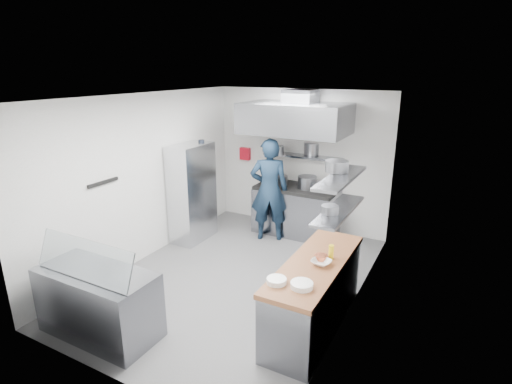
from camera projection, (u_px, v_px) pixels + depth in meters
The scene contains 36 objects.
floor at pixel (238, 277), 6.34m from camera, with size 5.00×5.00×0.00m, color #49494B.
ceiling at pixel (236, 96), 5.51m from camera, with size 5.00×5.00×0.00m, color silver.
wall_back at pixel (300, 160), 8.03m from camera, with size 3.60×0.02×2.80m, color white.
wall_front at pixel (104, 262), 3.82m from camera, with size 3.60×0.02×2.80m, color white.
wall_left at pixel (145, 178), 6.74m from camera, with size 5.00×0.02×2.80m, color white.
wall_right at pixel (358, 213), 5.12m from camera, with size 5.00×0.02×2.80m, color white.
gas_range at pixel (296, 211), 7.93m from camera, with size 1.60×0.80×0.90m, color gray.
cooktop at pixel (297, 188), 7.79m from camera, with size 1.57×0.78×0.06m, color black.
stock_pot_left at pixel (281, 180), 7.84m from camera, with size 0.26×0.26×0.20m, color slate.
stock_pot_mid at pixel (307, 182), 7.64m from camera, with size 0.37×0.37×0.24m, color slate.
stock_pot_right at pixel (317, 186), 7.52m from camera, with size 0.27×0.27×0.16m, color slate.
over_range_shelf at pixel (302, 156), 7.81m from camera, with size 1.60×0.30×0.04m, color gray.
shelf_pot_a at pixel (277, 150), 7.81m from camera, with size 0.28×0.28×0.18m, color slate.
shelf_pot_b at pixel (312, 149), 7.89m from camera, with size 0.32×0.32×0.22m, color slate.
extractor_hood at pixel (295, 118), 7.23m from camera, with size 1.90×1.15×0.55m, color gray.
hood_duct at pixel (301, 96), 7.31m from camera, with size 0.55×0.55×0.24m, color slate.
red_firebox at pixel (245, 154), 8.54m from camera, with size 0.22×0.10×0.26m, color red.
chef at pixel (269, 190), 7.50m from camera, with size 0.72×0.47×1.96m, color #132439.
wire_rack at pixel (192, 193), 7.52m from camera, with size 0.50×0.90×1.85m, color silver.
rack_bin_a at pixel (193, 199), 7.56m from camera, with size 0.18×0.22×0.20m, color white.
rack_bin_b at pixel (207, 168), 7.85m from camera, with size 0.13×0.16×0.15m, color yellow.
rack_jar at pixel (201, 145), 7.48m from camera, with size 0.11×0.11×0.18m, color black.
knife_strip at pixel (103, 182), 5.92m from camera, with size 0.04×0.55×0.05m, color black.
prep_counter_base at pixel (314, 296), 5.05m from camera, with size 0.62×2.00×0.84m, color gray.
prep_counter_top at pixel (316, 264), 4.91m from camera, with size 0.65×2.04×0.06m, color #986439.
plate_stack_a at pixel (302, 285), 4.32m from camera, with size 0.25×0.25×0.06m, color white.
plate_stack_b at pixel (277, 281), 4.40m from camera, with size 0.22×0.22×0.06m, color white.
copper_pan at pixel (321, 257), 4.95m from camera, with size 0.16×0.16×0.06m, color #CB5F39.
squeeze_bottle at pixel (331, 252), 4.96m from camera, with size 0.07×0.07×0.18m, color yellow.
mixing_bowl at pixel (321, 262), 4.82m from camera, with size 0.23×0.23×0.06m, color white.
wall_shelf_lower at pixel (339, 211), 4.90m from camera, with size 0.30×1.30×0.04m, color gray.
wall_shelf_upper at pixel (341, 178), 4.78m from camera, with size 0.30×1.30×0.04m, color gray.
shelf_pot_c at pixel (330, 210), 4.73m from camera, with size 0.21×0.21×0.10m, color slate.
shelf_pot_d at pixel (337, 166), 4.95m from camera, with size 0.29×0.29×0.14m, color slate.
display_case at pixel (99, 303), 4.89m from camera, with size 1.50×0.70×0.85m, color gray.
display_glass at pixel (84, 259), 4.60m from camera, with size 1.47×0.02×0.45m, color silver.
Camera 1 is at (2.91, -4.85, 3.18)m, focal length 28.00 mm.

